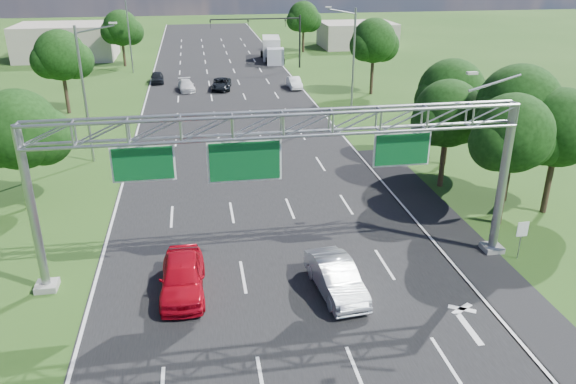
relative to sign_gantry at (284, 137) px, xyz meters
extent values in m
plane|color=#234815|center=(-0.33, 18.00, -6.89)|extent=(220.00, 220.00, 0.00)
cube|color=black|center=(-0.33, 18.00, -6.89)|extent=(18.00, 180.00, 0.02)
cube|color=black|center=(9.87, 2.00, -6.89)|extent=(3.00, 30.00, 0.02)
cube|color=gray|center=(11.17, 0.00, -6.74)|extent=(1.00, 1.00, 0.30)
cylinder|color=gray|center=(11.17, 0.00, -2.89)|extent=(0.44, 0.44, 8.00)
cube|color=gray|center=(-11.33, 0.00, -6.74)|extent=(1.00, 1.00, 0.30)
cylinder|color=gray|center=(-11.33, 0.00, -2.89)|extent=(0.40, 0.40, 8.00)
cylinder|color=gray|center=(9.97, 0.00, 2.11)|extent=(2.54, 0.12, 0.79)
cube|color=beige|center=(8.77, 0.00, 2.61)|extent=(0.50, 0.22, 0.12)
cube|color=white|center=(-6.33, -0.02, -0.89)|extent=(2.80, 0.05, 1.70)
cube|color=#094E22|center=(-6.33, -0.08, -0.89)|extent=(2.62, 0.05, 1.52)
cube|color=white|center=(-1.83, -0.02, -1.04)|extent=(3.40, 0.05, 2.00)
cube|color=#094E22|center=(-1.83, -0.08, -1.04)|extent=(3.22, 0.05, 1.82)
cube|color=white|center=(5.67, -0.02, -0.89)|extent=(2.80, 0.05, 1.70)
cube|color=#094E22|center=(5.67, -0.08, -0.89)|extent=(2.62, 0.05, 1.52)
cylinder|color=gray|center=(12.07, -1.00, -5.89)|extent=(0.06, 0.06, 2.00)
cube|color=white|center=(12.07, -1.03, -5.19)|extent=(0.60, 0.04, 0.80)
cylinder|color=black|center=(10.67, 53.00, -3.39)|extent=(0.24, 0.24, 7.00)
cylinder|color=black|center=(4.67, 53.00, -0.29)|extent=(12.00, 0.18, 0.18)
imported|color=black|center=(-1.33, 53.00, -0.84)|extent=(0.18, 0.22, 1.10)
imported|color=black|center=(3.67, 53.00, -0.84)|extent=(0.18, 0.22, 1.10)
imported|color=black|center=(8.67, 53.00, -0.84)|extent=(0.18, 0.22, 1.10)
cylinder|color=gray|center=(-11.83, 18.00, -1.89)|extent=(0.20, 0.20, 10.00)
cylinder|color=gray|center=(-10.53, 18.00, 2.81)|extent=(2.78, 0.12, 0.60)
cube|color=beige|center=(-9.23, 18.00, 3.21)|extent=(0.55, 0.22, 0.12)
cylinder|color=gray|center=(-11.83, 53.00, -1.89)|extent=(0.20, 0.20, 10.00)
cylinder|color=gray|center=(11.17, 28.00, -1.89)|extent=(0.20, 0.20, 10.00)
cylinder|color=gray|center=(9.87, 28.00, 2.81)|extent=(2.78, 0.12, 0.60)
cube|color=beige|center=(8.57, 28.00, 3.21)|extent=(0.55, 0.22, 0.12)
cylinder|color=#2D2116|center=(13.17, 3.00, -5.02)|extent=(0.36, 0.36, 3.74)
sphere|color=black|center=(13.17, 3.00, -1.39)|extent=(4.40, 4.40, 4.40)
sphere|color=black|center=(14.27, 3.40, -1.94)|extent=(3.30, 3.30, 3.30)
sphere|color=black|center=(12.18, 2.70, -1.83)|extent=(3.08, 3.08, 3.08)
cylinder|color=#2D2116|center=(15.17, 6.00, -4.80)|extent=(0.36, 0.36, 4.18)
sphere|color=black|center=(15.17, 6.00, -0.71)|extent=(5.00, 5.00, 5.00)
sphere|color=black|center=(16.42, 6.40, -1.34)|extent=(3.75, 3.75, 3.75)
sphere|color=black|center=(14.04, 5.70, -1.21)|extent=(3.50, 3.50, 3.50)
cylinder|color=#2D2116|center=(12.17, 9.00, -5.24)|extent=(0.36, 0.36, 3.30)
sphere|color=black|center=(12.17, 9.00, -1.83)|extent=(4.40, 4.40, 4.40)
sphere|color=black|center=(13.27, 9.40, -2.38)|extent=(3.30, 3.30, 3.30)
sphere|color=black|center=(11.18, 8.70, -2.27)|extent=(3.08, 3.08, 3.08)
cylinder|color=#2D2116|center=(16.67, 4.00, -5.13)|extent=(0.36, 0.36, 3.52)
sphere|color=black|center=(16.67, 4.00, -1.53)|extent=(4.60, 4.60, 4.60)
sphere|color=black|center=(17.82, 4.40, -2.11)|extent=(3.45, 3.45, 3.45)
sphere|color=black|center=(15.63, 3.70, -1.99)|extent=(3.22, 3.22, 3.22)
cylinder|color=#2D2116|center=(14.17, 13.00, -5.13)|extent=(0.36, 0.36, 3.52)
sphere|color=black|center=(14.17, 13.00, -1.45)|extent=(4.80, 4.80, 4.80)
sphere|color=black|center=(15.37, 13.40, -2.05)|extent=(3.60, 3.60, 3.60)
sphere|color=black|center=(13.09, 12.70, -1.93)|extent=(3.36, 3.36, 3.36)
cylinder|color=#2D2116|center=(-14.33, 10.00, -5.35)|extent=(0.36, 0.36, 3.08)
sphere|color=black|center=(-14.33, 10.00, -1.89)|extent=(4.80, 4.80, 4.80)
sphere|color=black|center=(-13.13, 10.40, -2.49)|extent=(3.60, 3.60, 3.60)
cylinder|color=#2D2116|center=(-16.33, 33.00, -5.02)|extent=(0.36, 0.36, 3.74)
sphere|color=black|center=(-16.33, 33.00, -1.23)|extent=(4.80, 4.80, 4.80)
sphere|color=black|center=(-15.13, 33.40, -1.83)|extent=(3.60, 3.60, 3.60)
sphere|color=black|center=(-17.41, 32.70, -1.71)|extent=(3.36, 3.36, 3.36)
cylinder|color=#2D2116|center=(-13.33, 58.00, -5.24)|extent=(0.36, 0.36, 3.30)
sphere|color=black|center=(-13.33, 58.00, -1.67)|extent=(4.80, 4.80, 4.80)
sphere|color=black|center=(-12.13, 58.40, -2.27)|extent=(3.60, 3.60, 3.60)
sphere|color=black|center=(-14.41, 57.70, -2.15)|extent=(3.36, 3.36, 3.36)
cylinder|color=#2D2116|center=(15.67, 36.00, -4.91)|extent=(0.36, 0.36, 3.96)
sphere|color=black|center=(15.67, 36.00, -1.01)|extent=(4.80, 4.80, 4.80)
sphere|color=black|center=(16.87, 36.40, -1.61)|extent=(3.60, 3.60, 3.60)
sphere|color=black|center=(14.59, 35.70, -1.49)|extent=(3.36, 3.36, 3.36)
cylinder|color=#2D2116|center=(13.67, 66.00, -5.13)|extent=(0.36, 0.36, 3.52)
sphere|color=black|center=(13.67, 66.00, -1.45)|extent=(4.80, 4.80, 4.80)
sphere|color=black|center=(14.87, 66.40, -2.05)|extent=(3.60, 3.60, 3.60)
sphere|color=black|center=(12.59, 65.70, -1.93)|extent=(3.36, 3.36, 3.36)
cube|color=#AB9E8F|center=(-22.33, 66.00, -4.39)|extent=(14.00, 10.00, 5.00)
cube|color=#AB9E8F|center=(23.67, 70.00, -4.89)|extent=(12.00, 9.00, 4.00)
imported|color=red|center=(-4.98, -1.36, -6.04)|extent=(2.11, 5.05, 1.71)
imported|color=silver|center=(2.00, -2.52, -6.11)|extent=(2.18, 4.93, 1.57)
imported|color=silver|center=(-4.83, 41.07, -6.29)|extent=(2.13, 4.29, 1.20)
imported|color=black|center=(-0.80, 41.03, -6.26)|extent=(2.63, 4.78, 1.27)
imported|color=black|center=(-8.33, 46.07, -6.24)|extent=(1.73, 3.87, 1.29)
imported|color=white|center=(7.67, 40.27, -6.26)|extent=(1.41, 3.87, 1.27)
cube|color=beige|center=(7.67, 59.98, -5.19)|extent=(3.15, 6.43, 3.10)
cube|color=silver|center=(7.67, 55.65, -5.76)|extent=(2.61, 2.52, 2.27)
cylinder|color=black|center=(6.53, 55.85, -6.38)|extent=(0.36, 1.03, 1.03)
cylinder|color=black|center=(8.80, 55.85, -6.38)|extent=(0.36, 1.03, 1.03)
cylinder|color=black|center=(6.53, 62.05, -6.38)|extent=(0.36, 1.03, 1.03)
cylinder|color=black|center=(8.80, 62.05, -6.38)|extent=(0.36, 1.03, 1.03)
camera|label=1|loc=(-3.85, -24.11, 7.66)|focal=35.00mm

